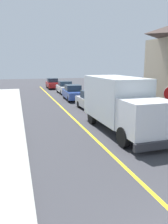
{
  "coord_description": "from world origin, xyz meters",
  "views": [
    {
      "loc": [
        -3.88,
        -2.51,
        3.99
      ],
      "look_at": [
        -0.45,
        9.01,
        1.4
      ],
      "focal_mm": 36.04,
      "sensor_mm": 36.0,
      "label": 1
    }
  ],
  "objects_px": {
    "parked_car_far": "(65,88)",
    "parked_van_across": "(122,99)",
    "parked_car_mid": "(73,93)",
    "parked_car_furthest": "(53,84)",
    "box_truck": "(120,102)",
    "parked_car_near": "(92,101)"
  },
  "relations": [
    {
      "from": "box_truck",
      "to": "parked_car_far",
      "type": "relative_size",
      "value": 1.64
    },
    {
      "from": "parked_car_near",
      "to": "parked_car_far",
      "type": "relative_size",
      "value": 1.02
    },
    {
      "from": "parked_car_mid",
      "to": "parked_car_near",
      "type": "bearing_deg",
      "value": -87.68
    },
    {
      "from": "parked_car_mid",
      "to": "parked_car_furthest",
      "type": "xyz_separation_m",
      "value": [
        -0.37,
        12.54,
        0.0
      ]
    },
    {
      "from": "box_truck",
      "to": "parked_car_near",
      "type": "xyz_separation_m",
      "value": [
        0.41,
        6.31,
        -0.97
      ]
    },
    {
      "from": "parked_van_across",
      "to": "parked_car_furthest",
      "type": "bearing_deg",
      "value": 100.7
    },
    {
      "from": "box_truck",
      "to": "parked_car_furthest",
      "type": "xyz_separation_m",
      "value": [
        -0.2,
        24.89,
        -0.97
      ]
    },
    {
      "from": "parked_van_across",
      "to": "parked_car_far",
      "type": "bearing_deg",
      "value": 103.69
    },
    {
      "from": "parked_car_far",
      "to": "parked_car_furthest",
      "type": "height_order",
      "value": "same"
    },
    {
      "from": "parked_car_mid",
      "to": "parked_car_furthest",
      "type": "bearing_deg",
      "value": 91.68
    },
    {
      "from": "parked_car_near",
      "to": "parked_car_far",
      "type": "distance_m",
      "value": 11.75
    },
    {
      "from": "box_truck",
      "to": "parked_car_far",
      "type": "xyz_separation_m",
      "value": [
        0.45,
        18.07,
        -0.97
      ]
    },
    {
      "from": "box_truck",
      "to": "parked_van_across",
      "type": "relative_size",
      "value": 1.62
    },
    {
      "from": "parked_car_furthest",
      "to": "parked_van_across",
      "type": "bearing_deg",
      "value": -79.3
    },
    {
      "from": "parked_car_far",
      "to": "parked_van_across",
      "type": "relative_size",
      "value": 0.99
    },
    {
      "from": "parked_car_far",
      "to": "box_truck",
      "type": "bearing_deg",
      "value": -91.43
    },
    {
      "from": "parked_car_near",
      "to": "parked_van_across",
      "type": "xyz_separation_m",
      "value": [
        2.87,
        0.15,
        0.0
      ]
    },
    {
      "from": "parked_car_far",
      "to": "parked_van_across",
      "type": "xyz_separation_m",
      "value": [
        2.83,
        -11.6,
        0.0
      ]
    },
    {
      "from": "parked_van_across",
      "to": "box_truck",
      "type": "bearing_deg",
      "value": -116.89
    },
    {
      "from": "parked_car_far",
      "to": "parked_van_across",
      "type": "bearing_deg",
      "value": -76.31
    },
    {
      "from": "parked_car_mid",
      "to": "parked_van_across",
      "type": "bearing_deg",
      "value": -62.13
    },
    {
      "from": "parked_car_near",
      "to": "parked_car_mid",
      "type": "bearing_deg",
      "value": 92.32
    }
  ]
}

